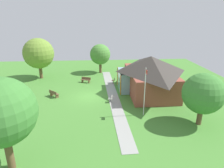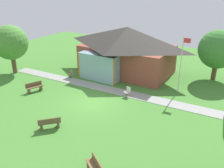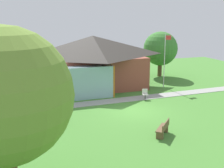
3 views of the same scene
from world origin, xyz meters
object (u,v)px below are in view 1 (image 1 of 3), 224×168
at_px(flagpole, 145,90).
at_px(bench_front_center, 54,94).
at_px(tree_lawn_corner, 39,54).
at_px(patio_chair_lawn_spare, 111,99).
at_px(bench_mid_left, 86,80).
at_px(tree_far_east, 1,112).
at_px(bench_front_right, 25,113).
at_px(tree_west_hedge, 100,54).
at_px(tree_behind_pavilion_right, 203,94).
at_px(pavilion, 149,74).
at_px(patio_chair_west, 114,81).

distance_m(flagpole, bench_front_center, 11.98).
bearing_deg(tree_lawn_corner, bench_front_center, 24.00).
bearing_deg(tree_lawn_corner, patio_chair_lawn_spare, 45.67).
xyz_separation_m(bench_mid_left, tree_far_east, (17.97, -4.10, 3.78)).
distance_m(bench_front_right, tree_west_hedge, 18.15).
height_order(tree_behind_pavilion_right, tree_far_east, tree_far_east).
xyz_separation_m(bench_front_center, tree_lawn_corner, (-8.30, -3.70, 3.68)).
relative_size(bench_mid_left, tree_west_hedge, 0.30).
bearing_deg(bench_front_right, flagpole, -58.39).
xyz_separation_m(pavilion, flagpole, (6.43, -2.04, 0.26)).
relative_size(patio_chair_lawn_spare, tree_behind_pavilion_right, 0.17).
xyz_separation_m(bench_front_center, bench_mid_left, (-5.46, 3.75, 0.00)).
bearing_deg(bench_mid_left, tree_west_hedge, -91.05).
bearing_deg(patio_chair_west, tree_far_east, 168.13).
height_order(patio_chair_west, tree_behind_pavilion_right, tree_behind_pavilion_right).
xyz_separation_m(bench_mid_left, bench_front_right, (10.50, -5.69, 0.00)).
relative_size(bench_front_right, patio_chair_lawn_spare, 1.72).
distance_m(bench_front_center, tree_lawn_corner, 9.80).
bearing_deg(tree_behind_pavilion_right, flagpole, -113.76).
height_order(flagpole, tree_west_hedge, tree_west_hedge).
distance_m(bench_front_right, tree_lawn_corner, 13.95).
xyz_separation_m(bench_mid_left, tree_behind_pavilion_right, (13.30, 11.34, 2.70)).
xyz_separation_m(patio_chair_lawn_spare, tree_west_hedge, (-13.20, -0.98, 2.89)).
relative_size(bench_mid_left, tree_lawn_corner, 0.24).
bearing_deg(patio_chair_lawn_spare, pavilion, -46.18).
distance_m(patio_chair_west, tree_behind_pavilion_right, 14.74).
bearing_deg(patio_chair_west, flagpole, -153.98).
relative_size(patio_chair_lawn_spare, tree_west_hedge, 0.17).
distance_m(flagpole, bench_mid_left, 13.15).
bearing_deg(tree_west_hedge, patio_chair_lawn_spare, 4.23).
height_order(bench_front_center, tree_behind_pavilion_right, tree_behind_pavilion_right).
height_order(bench_front_center, patio_chair_lawn_spare, patio_chair_lawn_spare).
bearing_deg(pavilion, patio_chair_lawn_spare, -60.48).
xyz_separation_m(patio_chair_lawn_spare, tree_behind_pavilion_right, (5.62, 8.01, 2.69)).
height_order(bench_front_right, tree_far_east, tree_far_east).
xyz_separation_m(patio_chair_west, tree_far_east, (17.29, -8.33, 3.76)).
bearing_deg(bench_front_right, pavilion, -33.18).
height_order(tree_west_hedge, tree_far_east, tree_far_east).
bearing_deg(pavilion, bench_front_center, -86.63).
height_order(pavilion, tree_behind_pavilion_right, tree_behind_pavilion_right).
bearing_deg(tree_far_east, pavilion, 136.31).
xyz_separation_m(bench_front_right, tree_behind_pavilion_right, (2.80, 17.03, 2.70)).
relative_size(bench_front_right, tree_far_east, 0.23).
xyz_separation_m(bench_mid_left, patio_chair_lawn_spare, (7.69, 3.33, 0.01)).
relative_size(bench_front_center, tree_west_hedge, 0.27).
relative_size(pavilion, tree_far_east, 1.59).
distance_m(bench_front_center, patio_chair_west, 9.31).
distance_m(pavilion, patio_chair_lawn_spare, 6.36).
distance_m(tree_behind_pavilion_right, tree_far_east, 16.16).
bearing_deg(tree_behind_pavilion_right, tree_west_hedge, -154.47).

